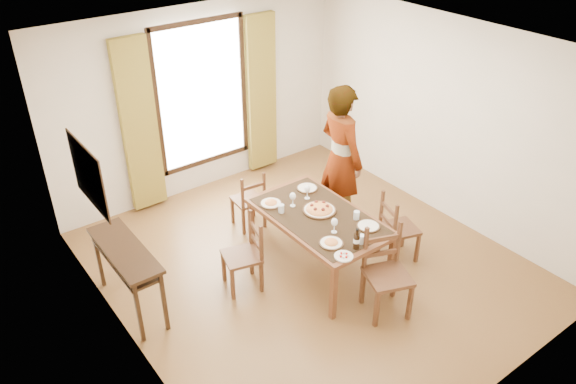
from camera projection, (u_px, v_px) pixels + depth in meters
ground at (309, 264)px, 6.93m from camera, size 5.00×5.00×0.00m
room_shell at (304, 149)px, 6.22m from camera, size 4.60×5.10×2.74m
console_table at (126, 257)px, 5.94m from camera, size 0.38×1.20×0.80m
dining_table at (319, 220)px, 6.54m from camera, size 0.98×1.69×0.76m
chair_west at (244, 256)px, 6.38m from camera, size 0.49×0.49×0.91m
chair_north at (249, 201)px, 7.45m from camera, size 0.40×0.40×0.84m
chair_south at (386, 275)px, 6.02m from camera, size 0.58×0.58×1.02m
chair_east at (397, 229)px, 6.84m from camera, size 0.50×0.50×0.90m
man at (341, 159)px, 7.19m from camera, size 0.77×0.54×2.00m
plate_sw at (331, 242)px, 6.01m from camera, size 0.27×0.27×0.05m
plate_se at (368, 225)px, 6.28m from camera, size 0.27×0.27×0.05m
plate_nw at (271, 202)px, 6.69m from camera, size 0.27×0.27×0.05m
plate_ne at (307, 187)px, 7.00m from camera, size 0.27×0.27×0.05m
pasta_platter at (319, 207)px, 6.55m from camera, size 0.40×0.40×0.10m
caprese_plate at (344, 255)px, 5.82m from camera, size 0.20×0.20×0.04m
wine_glass_a at (334, 225)px, 6.16m from camera, size 0.08×0.08×0.18m
wine_glass_b at (307, 192)px, 6.77m from camera, size 0.08×0.08×0.18m
wine_glass_c at (293, 199)px, 6.63m from camera, size 0.08×0.08×0.18m
tumbler_a at (357, 215)px, 6.41m from camera, size 0.07×0.07×0.10m
tumbler_b at (281, 209)px, 6.53m from camera, size 0.07×0.07×0.10m
tumbler_c at (362, 239)px, 6.01m from camera, size 0.07×0.07×0.10m
wine_bottle at (357, 239)px, 5.89m from camera, size 0.07×0.07×0.25m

